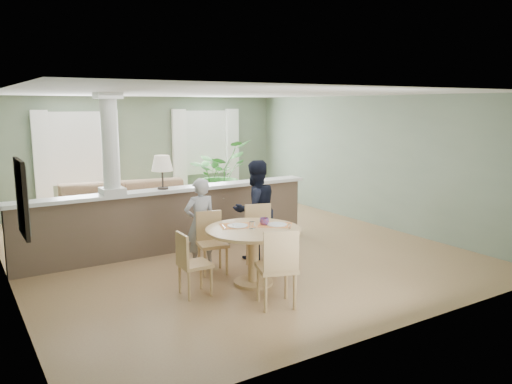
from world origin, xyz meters
TOP-DOWN VIEW (x-y plane):
  - ground at (0.00, 0.00)m, footprint 8.00×8.00m
  - room_shell at (-0.03, 0.63)m, footprint 7.02×8.02m
  - pony_wall at (-0.99, 0.20)m, footprint 5.32×0.38m
  - sofa at (-1.12, 2.03)m, footprint 3.45×1.83m
  - houseplant at (1.55, 3.12)m, footprint 1.91×1.82m
  - dining_table at (-0.54, -1.89)m, footprint 1.34×1.34m
  - chair_far_boy at (-0.81, -1.10)m, footprint 0.49×0.49m
  - chair_far_man at (-0.05, -1.28)m, footprint 0.54×0.54m
  - chair_near at (-0.74, -2.78)m, footprint 0.59×0.59m
  - chair_side at (-1.49, -1.83)m, footprint 0.40×0.40m
  - child_person at (-0.85, -0.80)m, footprint 0.53×0.36m
  - man_person at (0.12, -0.86)m, footprint 0.81×0.64m

SIDE VIEW (x-z plane):
  - ground at x=0.00m, z-range 0.00..0.00m
  - chair_side at x=-1.49m, z-range 0.04..0.91m
  - sofa at x=-1.12m, z-range 0.00..0.96m
  - chair_far_boy at x=-0.81m, z-range 0.05..0.97m
  - chair_far_man at x=-0.05m, z-range 0.05..1.03m
  - chair_near at x=-0.74m, z-range 0.05..1.08m
  - dining_table at x=-0.54m, z-range 0.19..1.10m
  - child_person at x=-0.85m, z-range 0.00..1.41m
  - pony_wall at x=-0.99m, z-range -0.64..2.06m
  - man_person at x=0.12m, z-range 0.00..1.63m
  - houseplant at x=1.55m, z-range 0.00..1.66m
  - room_shell at x=-0.03m, z-range 0.46..3.17m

